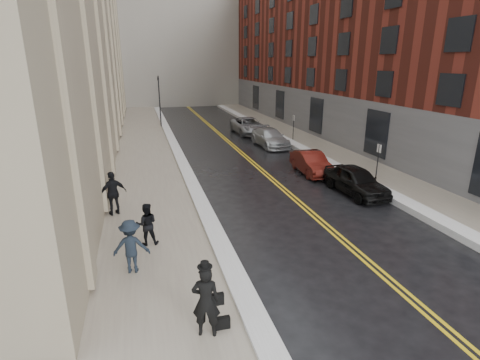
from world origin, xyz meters
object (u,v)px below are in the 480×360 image
car_black (356,180)px  car_maroon (311,163)px  car_silver_far (249,126)px  pedestrian_b (131,246)px  pedestrian_a (147,224)px  car_silver_near (270,138)px  pedestrian_c (113,193)px  pedestrian_main (206,301)px

car_black → car_maroon: (-0.60, 4.00, -0.05)m
car_silver_far → pedestrian_b: (-10.48, -22.74, 0.29)m
car_silver_far → pedestrian_a: (-9.95, -20.94, 0.20)m
pedestrian_a → car_silver_near: bearing=-120.1°
car_black → pedestrian_c: bearing=176.6°
car_black → pedestrian_main: 12.65m
car_silver_near → pedestrian_main: size_ratio=2.59×
car_black → car_silver_near: bearing=88.9°
pedestrian_a → pedestrian_c: pedestrian_c is taller
car_black → pedestrian_main: size_ratio=2.26×
car_black → pedestrian_a: pedestrian_a is taller
pedestrian_main → car_maroon: bearing=-108.5°
pedestrian_a → pedestrian_c: (-1.30, 3.27, 0.18)m
car_silver_near → pedestrian_c: bearing=-136.6°
car_silver_near → car_silver_far: size_ratio=0.90×
pedestrian_main → pedestrian_b: pedestrian_main is taller
car_black → pedestrian_c: 11.87m
car_maroon → pedestrian_b: size_ratio=2.30×
car_black → pedestrian_main: (-9.31, -8.55, 0.37)m
car_black → pedestrian_main: bearing=-140.8°
pedestrian_b → car_black: bearing=-148.6°
car_silver_far → pedestrian_main: size_ratio=2.87×
car_maroon → car_silver_near: 7.95m
car_maroon → pedestrian_main: pedestrian_main is taller
car_maroon → car_silver_near: size_ratio=0.84×
car_silver_near → pedestrian_a: 18.25m
car_silver_far → pedestrian_main: pedestrian_main is taller
car_silver_far → pedestrian_a: pedestrian_a is taller
pedestrian_main → pedestrian_b: size_ratio=1.06×
pedestrian_a → pedestrian_b: pedestrian_b is taller
pedestrian_a → pedestrian_c: size_ratio=0.82×
pedestrian_b → pedestrian_c: size_ratio=0.91×
car_silver_near → pedestrian_c: size_ratio=2.50×
car_black → car_maroon: bearing=95.2°
car_maroon → pedestrian_c: bearing=-157.9°
car_maroon → car_silver_far: bearing=92.6°
car_silver_far → pedestrian_c: size_ratio=2.77×
car_silver_far → pedestrian_a: 23.19m
car_silver_near → pedestrian_b: (-10.60, -17.02, 0.33)m
pedestrian_main → pedestrian_b: (-1.77, 3.48, -0.06)m
car_maroon → pedestrian_a: size_ratio=2.55×
car_black → pedestrian_a: bearing=-166.2°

